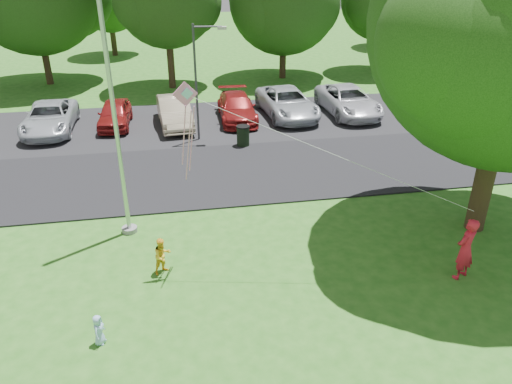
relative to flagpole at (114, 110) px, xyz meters
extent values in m
plane|color=#29691B|center=(3.50, -5.00, -4.17)|extent=(120.00, 120.00, 0.00)
cube|color=black|center=(3.50, 4.00, -4.14)|extent=(60.00, 6.00, 0.06)
cube|color=black|center=(3.50, 10.50, -4.14)|extent=(42.00, 7.00, 0.06)
cylinder|color=#B7BABF|center=(0.00, 0.00, 0.83)|extent=(0.14, 0.14, 10.00)
cylinder|color=gray|center=(0.00, 0.00, -4.09)|extent=(0.50, 0.50, 0.16)
cylinder|color=#3F3F44|center=(2.89, 8.00, -1.48)|extent=(0.11, 0.11, 5.37)
cylinder|color=#3F3F44|center=(3.51, 7.94, 1.07)|extent=(1.25, 0.19, 0.08)
cube|color=silver|center=(4.13, 7.89, 1.00)|extent=(0.42, 0.23, 0.13)
cylinder|color=black|center=(4.85, 6.86, -3.70)|extent=(0.58, 0.58, 0.94)
cylinder|color=black|center=(4.85, 6.86, -3.20)|extent=(0.62, 0.62, 0.05)
cylinder|color=#332316|center=(11.33, -1.76, -2.32)|extent=(0.62, 0.62, 3.68)
sphere|color=#17380F|center=(9.65, -2.81, 2.03)|extent=(5.03, 5.03, 5.03)
sphere|color=#17380F|center=(9.03, -2.76, 2.12)|extent=(4.36, 4.36, 4.36)
cylinder|color=#332316|center=(-6.10, 20.24, -2.57)|extent=(0.44, 0.44, 3.19)
cylinder|color=#332316|center=(1.92, 17.90, -2.45)|extent=(0.44, 0.44, 3.43)
sphere|color=#17380F|center=(3.33, 18.53, 0.98)|extent=(4.07, 4.07, 4.07)
sphere|color=#17380F|center=(0.66, 17.12, 1.14)|extent=(3.76, 3.76, 3.76)
cylinder|color=#332316|center=(9.53, 19.17, -2.84)|extent=(0.44, 0.44, 2.66)
sphere|color=#17380F|center=(11.16, 19.89, 0.49)|extent=(4.72, 4.72, 4.72)
sphere|color=#17380F|center=(8.07, 18.26, 0.67)|extent=(4.36, 4.36, 4.36)
cylinder|color=#332316|center=(16.62, 19.89, -2.66)|extent=(0.44, 0.44, 3.02)
sphere|color=#17380F|center=(17.89, 20.46, 0.41)|extent=(3.68, 3.68, 3.68)
sphere|color=#17380F|center=(15.48, 19.18, 0.55)|extent=(3.40, 3.40, 3.40)
cylinder|color=#332316|center=(25.42, 17.25, -2.45)|extent=(0.44, 0.44, 3.42)
cylinder|color=#332316|center=(-2.50, 29.00, -2.87)|extent=(0.44, 0.44, 2.60)
sphere|color=#17380F|center=(-1.33, 29.52, -0.14)|extent=(3.38, 3.38, 3.38)
sphere|color=#17380F|center=(-3.54, 28.35, -0.01)|extent=(3.12, 3.12, 3.12)
cylinder|color=#332316|center=(21.50, 28.50, -2.87)|extent=(0.44, 0.44, 2.60)
imported|color=#B2B7BF|center=(-4.27, 10.46, -3.42)|extent=(2.31, 4.94, 1.37)
imported|color=maroon|center=(-1.16, 10.65, -3.46)|extent=(1.67, 3.82, 1.28)
imported|color=#C6B793|center=(1.84, 10.23, -3.39)|extent=(1.85, 4.46, 1.43)
imported|color=maroon|center=(5.10, 10.57, -3.45)|extent=(1.95, 4.55, 1.31)
imported|color=#B2B7BF|center=(7.85, 10.73, -3.38)|extent=(2.86, 5.43, 1.46)
imported|color=silver|center=(11.23, 10.54, -3.38)|extent=(2.67, 5.34, 1.45)
imported|color=red|center=(9.40, -4.19, -3.22)|extent=(0.82, 0.71, 1.89)
imported|color=yellow|center=(1.08, -2.47, -3.61)|extent=(0.69, 0.65, 1.12)
imported|color=#9FC9F4|center=(-0.44, -5.09, -3.76)|extent=(0.36, 0.45, 0.81)
cube|color=pink|center=(2.03, -2.10, 0.95)|extent=(0.65, 0.09, 0.65)
cube|color=#8CC6E5|center=(2.08, -2.13, 0.97)|extent=(0.31, 0.06, 0.31)
cylinder|color=white|center=(5.72, -3.15, -0.54)|extent=(7.37, 2.10, 2.99)
cylinder|color=pink|center=(1.93, -2.10, -0.17)|extent=(0.21, 0.27, 1.73)
cylinder|color=pink|center=(2.13, -2.05, -0.31)|extent=(0.24, 0.45, 1.97)
cylinder|color=pink|center=(2.03, -2.18, -0.45)|extent=(0.26, 0.66, 2.20)
camera|label=1|loc=(1.63, -14.60, 4.45)|focal=35.00mm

